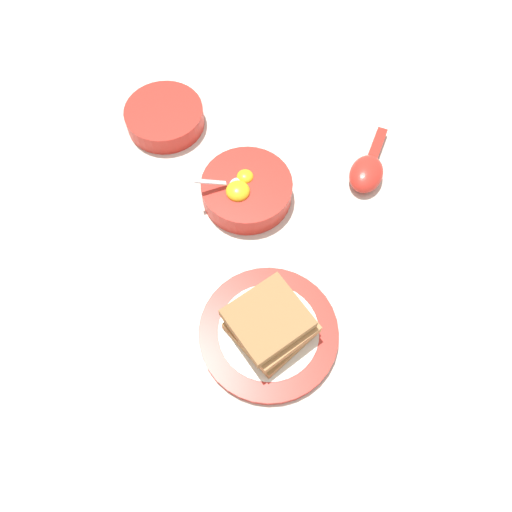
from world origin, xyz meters
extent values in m
plane|color=beige|center=(0.00, 0.00, 0.00)|extent=(3.00, 3.00, 0.00)
cylinder|color=red|center=(0.10, 0.00, 0.02)|extent=(0.15, 0.15, 0.04)
cylinder|color=white|center=(0.10, 0.00, 0.03)|extent=(0.12, 0.12, 0.02)
ellipsoid|color=yellow|center=(0.11, 0.01, 0.04)|extent=(0.03, 0.03, 0.02)
ellipsoid|color=yellow|center=(0.08, 0.01, 0.04)|extent=(0.04, 0.04, 0.02)
cylinder|color=black|center=(0.09, 0.01, 0.04)|extent=(0.04, 0.04, 0.00)
ellipsoid|color=silver|center=(0.09, 0.02, 0.04)|extent=(0.03, 0.02, 0.01)
cube|color=silver|center=(0.07, 0.05, 0.06)|extent=(0.04, 0.05, 0.03)
cylinder|color=red|center=(-0.11, -0.13, 0.01)|extent=(0.21, 0.21, 0.01)
cylinder|color=white|center=(-0.11, -0.13, 0.02)|extent=(0.15, 0.15, 0.00)
cube|color=#9E7042|center=(-0.10, -0.13, 0.03)|extent=(0.13, 0.13, 0.02)
cube|color=tan|center=(-0.10, -0.14, 0.04)|extent=(0.13, 0.13, 0.02)
cube|color=#9E7042|center=(-0.10, -0.13, 0.06)|extent=(0.13, 0.13, 0.02)
ellipsoid|color=red|center=(0.22, -0.17, 0.02)|extent=(0.08, 0.06, 0.04)
cube|color=red|center=(0.29, -0.17, 0.01)|extent=(0.08, 0.02, 0.02)
cylinder|color=red|center=(0.19, 0.20, 0.02)|extent=(0.14, 0.14, 0.04)
cylinder|color=white|center=(0.19, 0.20, 0.03)|extent=(0.12, 0.12, 0.01)
camera|label=1|loc=(-0.32, -0.21, 0.72)|focal=35.00mm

